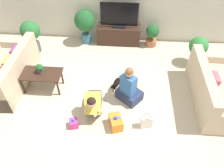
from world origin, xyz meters
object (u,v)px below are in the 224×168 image
object	(u,v)px
potted_plant_corner_left	(31,34)
tabletop_plant	(40,68)
tv_console	(119,35)
person_kneeling	(93,103)
sofa_right	(214,91)
gift_box_a	(74,123)
coffee_table	(41,75)
dog	(116,84)
person_sitting	(129,88)
tv	(119,16)
sofa_left	(9,73)
gift_bag_a	(146,122)
potted_plant_back_right	(152,34)
gift_box_b	(116,122)
potted_plant_corner_right	(198,47)
mug	(41,70)
potted_plant_back_left	(85,22)

from	to	relation	value
potted_plant_corner_left	tabletop_plant	distance (m)	1.59
tv_console	person_kneeling	distance (m)	2.76
sofa_right	gift_box_a	bearing A→B (deg)	107.92
coffee_table	dog	world-z (taller)	coffee_table
coffee_table	person_sitting	world-z (taller)	person_sitting
tv	potted_plant_corner_left	distance (m)	2.47
sofa_left	gift_bag_a	bearing A→B (deg)	71.82
potted_plant_back_right	person_kneeling	xyz separation A→B (m)	(-1.34, -2.69, -0.03)
person_sitting	gift_bag_a	distance (m)	0.84
potted_plant_back_right	gift_bag_a	world-z (taller)	potted_plant_back_right
gift_bag_a	tabletop_plant	size ratio (longest dim) A/B	1.46
potted_plant_corner_left	gift_box_b	xyz separation A→B (m)	(2.50, -2.43, -0.45)
tabletop_plant	potted_plant_corner_right	bearing A→B (deg)	17.80
mug	sofa_left	bearing A→B (deg)	173.97
tabletop_plant	sofa_right	bearing A→B (deg)	-1.65
tv	potted_plant_back_right	world-z (taller)	tv
tv_console	tabletop_plant	bearing A→B (deg)	-129.38
coffee_table	tv	world-z (taller)	tv
coffee_table	tv_console	distance (m)	2.67
potted_plant_back_left	person_sitting	distance (m)	2.61
tv	sofa_left	bearing A→B (deg)	-142.51
potted_plant_corner_right	gift_box_b	xyz separation A→B (m)	(-1.97, -2.21, -0.39)
person_kneeling	tabletop_plant	xyz separation A→B (m)	(-1.30, 0.70, 0.26)
coffee_table	person_sitting	xyz separation A→B (m)	(2.03, -0.20, -0.07)
sofa_right	mug	bearing A→B (deg)	88.14
potted_plant_corner_right	tabletop_plant	bearing A→B (deg)	-162.20
sofa_left	mug	size ratio (longest dim) A/B	16.15
gift_bag_a	tabletop_plant	world-z (taller)	tabletop_plant
sofa_right	potted_plant_back_left	world-z (taller)	potted_plant_back_left
tv_console	tv	size ratio (longest dim) A/B	1.19
person_sitting	gift_box_b	distance (m)	0.83
potted_plant_corner_right	gift_bag_a	world-z (taller)	potted_plant_corner_right
coffee_table	gift_box_b	world-z (taller)	coffee_table
potted_plant_back_right	person_kneeling	bearing A→B (deg)	-116.53
sofa_right	person_sitting	world-z (taller)	person_sitting
person_sitting	potted_plant_corner_right	bearing A→B (deg)	-100.32
potted_plant_back_right	gift_box_a	world-z (taller)	potted_plant_back_right
mug	tv_console	bearing A→B (deg)	50.53
coffee_table	person_sitting	distance (m)	2.04
gift_box_b	person_kneeling	bearing A→B (deg)	147.93
potted_plant_corner_left	gift_box_b	distance (m)	3.51
dog	gift_box_b	distance (m)	1.02
tv	dog	world-z (taller)	tv
potted_plant_corner_left	dog	distance (m)	2.83
potted_plant_back_right	potted_plant_corner_right	world-z (taller)	potted_plant_corner_right
sofa_left	gift_bag_a	xyz separation A→B (m)	(3.25, -1.07, -0.14)
potted_plant_corner_left	dog	xyz separation A→B (m)	(2.43, -1.41, -0.36)
potted_plant_corner_left	gift_box_b	bearing A→B (deg)	-44.21
dog	tabletop_plant	distance (m)	1.77
gift_box_a	gift_bag_a	world-z (taller)	gift_bag_a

